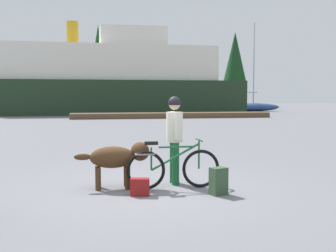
{
  "coord_description": "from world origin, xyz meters",
  "views": [
    {
      "loc": [
        -1.17,
        -7.31,
        1.72
      ],
      "look_at": [
        0.34,
        0.58,
        1.12
      ],
      "focal_mm": 43.72,
      "sensor_mm": 36.0,
      "label": 1
    }
  ],
  "objects_px": {
    "bicycle": "(173,168)",
    "handbag_pannier": "(140,187)",
    "person_cyclist": "(174,131)",
    "ferry_boat": "(107,82)",
    "dog": "(117,158)",
    "sailboat_moored": "(253,106)",
    "backpack": "(218,181)"
  },
  "relations": [
    {
      "from": "person_cyclist",
      "to": "backpack",
      "type": "xyz_separation_m",
      "value": [
        0.57,
        -1.02,
        -0.79
      ]
    },
    {
      "from": "backpack",
      "to": "sailboat_moored",
      "type": "distance_m",
      "value": 39.19
    },
    {
      "from": "bicycle",
      "to": "sailboat_moored",
      "type": "xyz_separation_m",
      "value": [
        16.27,
        35.35,
        0.15
      ]
    },
    {
      "from": "bicycle",
      "to": "backpack",
      "type": "relative_size",
      "value": 3.67
    },
    {
      "from": "bicycle",
      "to": "ferry_boat",
      "type": "bearing_deg",
      "value": 89.73
    },
    {
      "from": "bicycle",
      "to": "backpack",
      "type": "xyz_separation_m",
      "value": [
        0.68,
        -0.61,
        -0.15
      ]
    },
    {
      "from": "handbag_pannier",
      "to": "ferry_boat",
      "type": "height_order",
      "value": "ferry_boat"
    },
    {
      "from": "person_cyclist",
      "to": "handbag_pannier",
      "type": "xyz_separation_m",
      "value": [
        -0.78,
        -0.82,
        -0.88
      ]
    },
    {
      "from": "bicycle",
      "to": "backpack",
      "type": "height_order",
      "value": "bicycle"
    },
    {
      "from": "sailboat_moored",
      "to": "ferry_boat",
      "type": "bearing_deg",
      "value": -171.05
    },
    {
      "from": "bicycle",
      "to": "handbag_pannier",
      "type": "bearing_deg",
      "value": -148.54
    },
    {
      "from": "bicycle",
      "to": "dog",
      "type": "relative_size",
      "value": 1.26
    },
    {
      "from": "backpack",
      "to": "handbag_pannier",
      "type": "bearing_deg",
      "value": 171.63
    },
    {
      "from": "person_cyclist",
      "to": "handbag_pannier",
      "type": "height_order",
      "value": "person_cyclist"
    },
    {
      "from": "bicycle",
      "to": "dog",
      "type": "height_order",
      "value": "bicycle"
    },
    {
      "from": "person_cyclist",
      "to": "ferry_boat",
      "type": "bearing_deg",
      "value": 89.92
    },
    {
      "from": "dog",
      "to": "bicycle",
      "type": "bearing_deg",
      "value": -13.77
    },
    {
      "from": "bicycle",
      "to": "sailboat_moored",
      "type": "height_order",
      "value": "sailboat_moored"
    },
    {
      "from": "backpack",
      "to": "sailboat_moored",
      "type": "xyz_separation_m",
      "value": [
        15.59,
        35.95,
        0.3
      ]
    },
    {
      "from": "ferry_boat",
      "to": "sailboat_moored",
      "type": "height_order",
      "value": "sailboat_moored"
    },
    {
      "from": "person_cyclist",
      "to": "backpack",
      "type": "bearing_deg",
      "value": -60.64
    },
    {
      "from": "bicycle",
      "to": "ferry_boat",
      "type": "relative_size",
      "value": 0.07
    },
    {
      "from": "backpack",
      "to": "ferry_boat",
      "type": "bearing_deg",
      "value": 90.9
    },
    {
      "from": "person_cyclist",
      "to": "ferry_boat",
      "type": "xyz_separation_m",
      "value": [
        0.04,
        32.4,
        2.03
      ]
    },
    {
      "from": "person_cyclist",
      "to": "handbag_pannier",
      "type": "relative_size",
      "value": 5.34
    },
    {
      "from": "handbag_pannier",
      "to": "backpack",
      "type": "bearing_deg",
      "value": -8.37
    },
    {
      "from": "backpack",
      "to": "sailboat_moored",
      "type": "bearing_deg",
      "value": 66.56
    },
    {
      "from": "bicycle",
      "to": "handbag_pannier",
      "type": "relative_size",
      "value": 5.48
    },
    {
      "from": "backpack",
      "to": "sailboat_moored",
      "type": "relative_size",
      "value": 0.05
    },
    {
      "from": "handbag_pannier",
      "to": "ferry_boat",
      "type": "bearing_deg",
      "value": 88.58
    },
    {
      "from": "backpack",
      "to": "bicycle",
      "type": "bearing_deg",
      "value": 138.4
    },
    {
      "from": "person_cyclist",
      "to": "sailboat_moored",
      "type": "distance_m",
      "value": 38.5
    }
  ]
}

